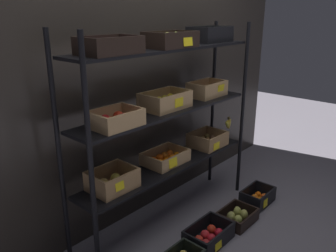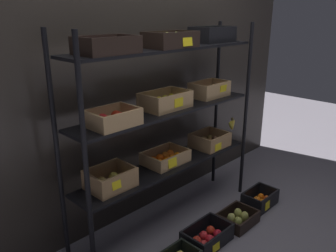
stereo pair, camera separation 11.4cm
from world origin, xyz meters
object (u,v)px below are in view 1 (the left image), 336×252
object	(u,v)px
crate_ground_pear	(237,217)
crate_ground_tangerine	(257,198)
crate_ground_apple_red	(209,236)
display_rack	(169,106)

from	to	relation	value
crate_ground_pear	crate_ground_tangerine	distance (m)	0.39
crate_ground_pear	crate_ground_apple_red	bearing A→B (deg)	176.22
display_rack	crate_ground_pear	world-z (taller)	display_rack
crate_ground_apple_red	crate_ground_tangerine	distance (m)	0.77
display_rack	crate_ground_apple_red	world-z (taller)	display_rack
display_rack	crate_ground_apple_red	distance (m)	1.04
crate_ground_tangerine	crate_ground_pear	bearing A→B (deg)	-177.07
crate_ground_apple_red	crate_ground_tangerine	world-z (taller)	crate_ground_tangerine
display_rack	crate_ground_pear	xyz separation A→B (m)	(0.35, -0.45, -0.95)
crate_ground_apple_red	crate_ground_pear	size ratio (longest dim) A/B	1.21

